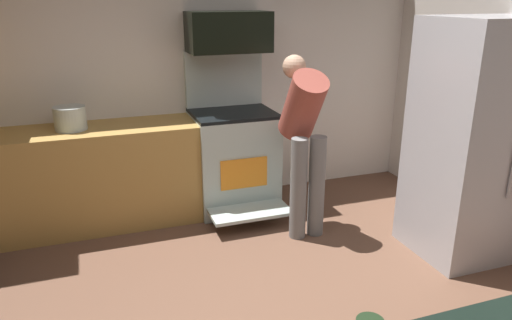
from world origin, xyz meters
The scene contains 7 objects.
wall_back centered at (0.00, 2.34, 1.30)m, with size 5.20×0.12×2.60m, color silver.
lower_cabinet_run centered at (-0.90, 1.98, 0.45)m, with size 2.40×0.60×0.90m, color #AF8442.
oven_range centered at (0.48, 1.97, 0.51)m, with size 0.76×0.98×1.49m.
microwave centered at (0.48, 2.06, 1.67)m, with size 0.74×0.38×0.36m, color black.
refrigerator centered at (2.03, 0.53, 0.92)m, with size 0.90×0.74×1.84m.
person_cook centered at (0.88, 1.26, 0.89)m, with size 0.31×0.57×1.51m.
stock_pot centered at (-0.95, 1.98, 1.00)m, with size 0.26×0.26×0.20m, color #AEBAB6.
Camera 1 is at (-0.78, -2.25, 1.98)m, focal length 33.73 mm.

